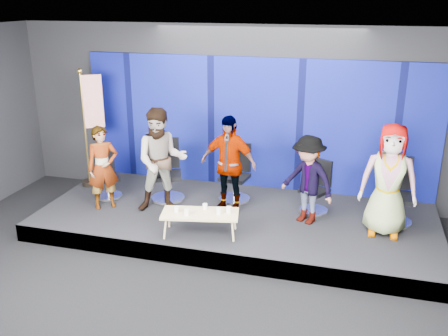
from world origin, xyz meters
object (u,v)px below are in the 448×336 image
(mug_a, at_px, (177,209))
(mug_b, at_px, (187,212))
(panelist_b, at_px, (161,161))
(mug_e, at_px, (229,210))
(panelist_c, at_px, (228,164))
(chair_d, at_px, (316,195))
(panelist_a, at_px, (103,168))
(mug_d, at_px, (219,211))
(chair_e, at_px, (395,202))
(panelist_e, at_px, (389,180))
(chair_b, at_px, (167,180))
(flag_stand, at_px, (91,125))
(mug_c, at_px, (205,207))
(panelist_d, at_px, (308,180))
(chair_c, at_px, (236,182))
(coffee_table, at_px, (200,214))
(chair_a, at_px, (107,182))

(mug_a, distance_m, mug_b, 0.21)
(panelist_b, height_order, mug_e, panelist_b)
(panelist_c, bearing_deg, chair_d, 20.88)
(panelist_a, height_order, mug_d, panelist_a)
(chair_e, xyz_separation_m, mug_e, (-2.61, -1.21, 0.06))
(panelist_e, bearing_deg, chair_b, 175.81)
(mug_d, bearing_deg, panelist_e, 17.54)
(panelist_a, bearing_deg, flag_stand, 88.51)
(chair_d, xyz_separation_m, flag_stand, (-4.49, 0.13, 0.95))
(chair_d, height_order, mug_c, chair_d)
(panelist_d, bearing_deg, chair_e, 43.07)
(chair_b, xyz_separation_m, flag_stand, (-1.71, 0.31, 0.88))
(chair_c, bearing_deg, mug_d, -78.34)
(chair_b, bearing_deg, mug_e, -58.67)
(panelist_b, height_order, coffee_table, panelist_b)
(mug_b, bearing_deg, panelist_c, 73.35)
(coffee_table, distance_m, mug_d, 0.32)
(panelist_b, xyz_separation_m, mug_e, (1.40, -0.63, -0.51))
(panelist_c, height_order, flag_stand, flag_stand)
(panelist_c, distance_m, coffee_table, 1.20)
(chair_d, xyz_separation_m, mug_e, (-1.26, -1.31, 0.12))
(panelist_a, bearing_deg, mug_c, -51.00)
(mug_a, height_order, flag_stand, flag_stand)
(panelist_c, xyz_separation_m, chair_e, (2.87, 0.26, -0.51))
(panelist_b, height_order, panelist_d, panelist_b)
(mug_a, relative_size, flag_stand, 0.04)
(panelist_d, bearing_deg, panelist_c, -156.52)
(panelist_d, relative_size, panelist_e, 0.83)
(mug_b, bearing_deg, panelist_d, 31.44)
(chair_b, bearing_deg, chair_e, -20.83)
(panelist_a, xyz_separation_m, chair_e, (5.09, 0.73, -0.39))
(chair_a, bearing_deg, panelist_b, -52.09)
(flag_stand, bearing_deg, chair_e, -33.94)
(chair_d, relative_size, panelist_e, 0.51)
(panelist_a, xyz_separation_m, chair_d, (3.74, 0.84, -0.45))
(chair_b, xyz_separation_m, mug_a, (0.69, -1.33, 0.04))
(chair_c, bearing_deg, mug_e, -72.55)
(chair_e, distance_m, mug_d, 3.04)
(chair_c, xyz_separation_m, mug_a, (-0.57, -1.65, 0.07))
(panelist_b, relative_size, flag_stand, 0.79)
(chair_a, height_order, panelist_b, panelist_b)
(panelist_c, bearing_deg, chair_b, 178.84)
(chair_b, xyz_separation_m, mug_e, (1.51, -1.13, 0.05))
(chair_b, distance_m, panelist_b, 0.76)
(panelist_e, bearing_deg, panelist_a, -175.36)
(chair_c, height_order, mug_b, chair_c)
(chair_c, relative_size, panelist_c, 0.62)
(panelist_a, height_order, mug_e, panelist_a)
(chair_e, bearing_deg, panelist_b, -170.24)
(chair_d, bearing_deg, mug_d, -106.87)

